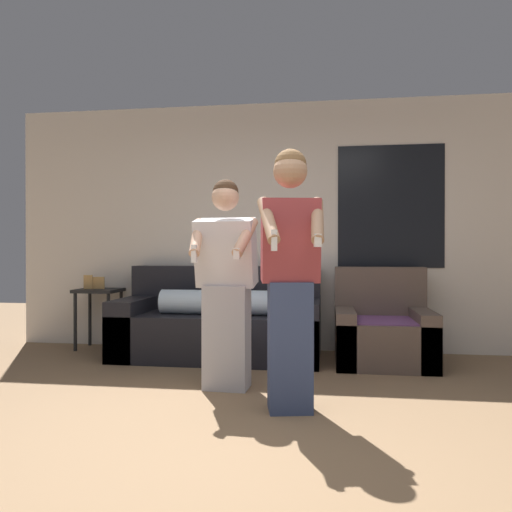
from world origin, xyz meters
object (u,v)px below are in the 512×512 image
couch (219,325)px  person_left (226,284)px  side_table (98,299)px  person_right (290,275)px  armchair (383,332)px

couch → person_left: (0.31, -1.16, 0.49)m
couch → side_table: size_ratio=2.51×
side_table → person_right: bearing=-39.6°
side_table → person_right: (2.26, -1.87, 0.37)m
armchair → person_right: (-0.77, -1.58, 0.62)m
couch → person_left: 1.30m
armchair → person_left: person_left is taller
person_right → person_left: bearing=138.7°
person_right → couch: bearing=117.3°
armchair → side_table: 3.06m
couch → side_table: (-1.41, 0.23, 0.22)m
person_left → couch: bearing=104.9°
couch → person_right: person_right is taller
armchair → person_left: size_ratio=0.56×
armchair → side_table: size_ratio=1.13×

